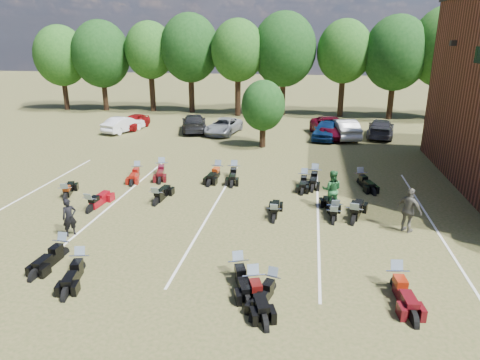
% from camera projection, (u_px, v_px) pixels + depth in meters
% --- Properties ---
extents(ground, '(160.00, 160.00, 0.00)m').
position_uv_depth(ground, '(268.00, 242.00, 17.27)').
color(ground, brown).
rests_on(ground, ground).
extents(car_0, '(1.94, 3.94, 1.29)m').
position_uv_depth(car_0, '(134.00, 121.00, 38.23)').
color(car_0, maroon).
rests_on(car_0, ground).
extents(car_1, '(2.65, 4.32, 1.34)m').
position_uv_depth(car_1, '(123.00, 124.00, 36.87)').
color(car_1, silver).
rests_on(car_1, ground).
extents(car_2, '(2.89, 4.98, 1.31)m').
position_uv_depth(car_2, '(224.00, 126.00, 36.19)').
color(car_2, gray).
rests_on(car_2, ground).
extents(car_3, '(3.33, 5.43, 1.47)m').
position_uv_depth(car_3, '(194.00, 123.00, 37.19)').
color(car_3, black).
rests_on(car_3, ground).
extents(car_4, '(2.67, 4.73, 1.52)m').
position_uv_depth(car_4, '(327.00, 130.00, 34.38)').
color(car_4, navy).
rests_on(car_4, ground).
extents(car_5, '(2.63, 5.03, 1.58)m').
position_uv_depth(car_5, '(343.00, 129.00, 34.61)').
color(car_5, '#B8B9B4').
rests_on(car_5, ground).
extents(car_6, '(3.67, 6.02, 1.56)m').
position_uv_depth(car_6, '(331.00, 127.00, 35.04)').
color(car_6, '#580518').
rests_on(car_6, ground).
extents(car_7, '(2.90, 5.27, 1.45)m').
position_uv_depth(car_7, '(381.00, 128.00, 35.03)').
color(car_7, '#333337').
rests_on(car_7, ground).
extents(person_black, '(0.67, 0.69, 1.59)m').
position_uv_depth(person_black, '(69.00, 217.00, 17.58)').
color(person_black, black).
rests_on(person_black, ground).
extents(person_green, '(0.97, 0.78, 1.93)m').
position_uv_depth(person_green, '(332.00, 190.00, 20.26)').
color(person_green, '#235E2D').
rests_on(person_green, ground).
extents(person_grey, '(1.16, 1.12, 1.95)m').
position_uv_depth(person_grey, '(409.00, 210.00, 17.85)').
color(person_grey, '#59554D').
rests_on(person_grey, ground).
extents(motorcycle_1, '(0.83, 2.30, 1.26)m').
position_uv_depth(motorcycle_1, '(63.00, 256.00, 16.16)').
color(motorcycle_1, black).
rests_on(motorcycle_1, ground).
extents(motorcycle_2, '(1.16, 2.34, 1.25)m').
position_uv_depth(motorcycle_2, '(81.00, 271.00, 15.10)').
color(motorcycle_2, black).
rests_on(motorcycle_2, ground).
extents(motorcycle_3, '(1.48, 2.44, 1.30)m').
position_uv_depth(motorcycle_3, '(238.00, 277.00, 14.71)').
color(motorcycle_3, black).
rests_on(motorcycle_3, ground).
extents(motorcycle_4, '(1.17, 2.17, 1.15)m').
position_uv_depth(motorcycle_4, '(271.00, 291.00, 13.89)').
color(motorcycle_4, black).
rests_on(motorcycle_4, ground).
extents(motorcycle_5, '(1.48, 2.50, 1.33)m').
position_uv_depth(motorcycle_5, '(253.00, 293.00, 13.83)').
color(motorcycle_5, black).
rests_on(motorcycle_5, ground).
extents(motorcycle_6, '(1.06, 2.52, 1.36)m').
position_uv_depth(motorcycle_6, '(395.00, 289.00, 14.04)').
color(motorcycle_6, '#4C0A10').
rests_on(motorcycle_6, ground).
extents(motorcycle_7, '(0.90, 2.39, 1.31)m').
position_uv_depth(motorcycle_7, '(91.00, 211.00, 20.25)').
color(motorcycle_7, maroon).
rests_on(motorcycle_7, ground).
extents(motorcycle_8, '(1.36, 2.31, 1.23)m').
position_uv_depth(motorcycle_8, '(66.00, 199.00, 21.77)').
color(motorcycle_8, black).
rests_on(motorcycle_8, ground).
extents(motorcycle_9, '(0.84, 2.34, 1.29)m').
position_uv_depth(motorcycle_9, '(157.00, 204.00, 21.10)').
color(motorcycle_9, black).
rests_on(motorcycle_9, ground).
extents(motorcycle_10, '(0.70, 2.17, 1.21)m').
position_uv_depth(motorcycle_10, '(274.00, 221.00, 19.19)').
color(motorcycle_10, black).
rests_on(motorcycle_10, ground).
extents(motorcycle_11, '(1.20, 2.42, 1.30)m').
position_uv_depth(motorcycle_11, '(334.00, 218.00, 19.52)').
color(motorcycle_11, black).
rests_on(motorcycle_11, ground).
extents(motorcycle_12, '(0.81, 2.15, 1.17)m').
position_uv_depth(motorcycle_12, '(333.00, 223.00, 19.01)').
color(motorcycle_12, black).
rests_on(motorcycle_12, ground).
extents(motorcycle_13, '(1.39, 2.61, 1.39)m').
position_uv_depth(motorcycle_13, '(353.00, 223.00, 18.99)').
color(motorcycle_13, black).
rests_on(motorcycle_13, ground).
extents(motorcycle_14, '(1.37, 2.57, 1.37)m').
position_uv_depth(motorcycle_14, '(162.00, 174.00, 25.82)').
color(motorcycle_14, '#460A0E').
rests_on(motorcycle_14, ground).
extents(motorcycle_15, '(1.12, 2.35, 1.26)m').
position_uv_depth(motorcycle_15, '(138.00, 176.00, 25.35)').
color(motorcycle_15, maroon).
rests_on(motorcycle_15, ground).
extents(motorcycle_16, '(1.03, 2.51, 1.36)m').
position_uv_depth(motorcycle_16, '(234.00, 177.00, 25.25)').
color(motorcycle_16, black).
rests_on(motorcycle_16, ground).
extents(motorcycle_17, '(0.93, 2.44, 1.33)m').
position_uv_depth(motorcycle_17, '(218.00, 176.00, 25.35)').
color(motorcycle_17, black).
rests_on(motorcycle_17, ground).
extents(motorcycle_18, '(0.80, 2.27, 1.25)m').
position_uv_depth(motorcycle_18, '(304.00, 184.00, 23.97)').
color(motorcycle_18, black).
rests_on(motorcycle_18, ground).
extents(motorcycle_19, '(1.40, 2.46, 1.31)m').
position_uv_depth(motorcycle_19, '(360.00, 184.00, 24.04)').
color(motorcycle_19, black).
rests_on(motorcycle_19, ground).
extents(motorcycle_20, '(0.93, 2.50, 1.37)m').
position_uv_depth(motorcycle_20, '(314.00, 181.00, 24.54)').
color(motorcycle_20, black).
rests_on(motorcycle_20, ground).
extents(tree_line, '(56.00, 6.00, 9.79)m').
position_uv_depth(tree_line, '(289.00, 53.00, 42.53)').
color(tree_line, black).
rests_on(tree_line, ground).
extents(young_tree_midfield, '(3.20, 3.20, 4.70)m').
position_uv_depth(young_tree_midfield, '(263.00, 106.00, 31.08)').
color(young_tree_midfield, black).
rests_on(young_tree_midfield, ground).
extents(parking_lines, '(20.10, 14.00, 0.01)m').
position_uv_depth(parking_lines, '(212.00, 209.00, 20.53)').
color(parking_lines, silver).
rests_on(parking_lines, ground).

